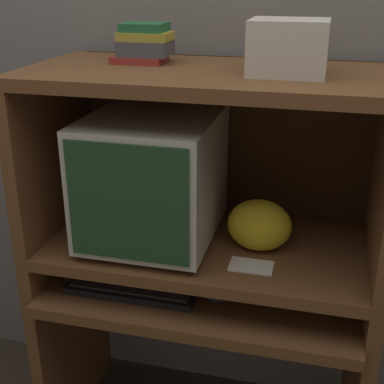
% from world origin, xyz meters
% --- Properties ---
extents(wall_back, '(6.00, 0.06, 2.60)m').
position_xyz_m(wall_back, '(0.00, 0.58, 1.30)').
color(wall_back, gray).
rests_on(wall_back, ground_plane).
extents(desk_base, '(1.03, 0.56, 0.66)m').
position_xyz_m(desk_base, '(0.00, 0.22, 0.42)').
color(desk_base, brown).
rests_on(desk_base, ground_plane).
extents(desk_monitor_shelf, '(1.03, 0.52, 0.13)m').
position_xyz_m(desk_monitor_shelf, '(0.00, 0.26, 0.76)').
color(desk_monitor_shelf, brown).
rests_on(desk_monitor_shelf, desk_base).
extents(hutch_upper, '(1.03, 0.52, 0.52)m').
position_xyz_m(hutch_upper, '(0.00, 0.29, 1.15)').
color(hutch_upper, brown).
rests_on(hutch_upper, desk_monitor_shelf).
extents(crt_monitor, '(0.37, 0.44, 0.39)m').
position_xyz_m(crt_monitor, '(-0.17, 0.24, 0.99)').
color(crt_monitor, beige).
rests_on(crt_monitor, desk_monitor_shelf).
extents(keyboard, '(0.40, 0.15, 0.03)m').
position_xyz_m(keyboard, '(-0.20, 0.13, 0.67)').
color(keyboard, black).
rests_on(keyboard, desk_base).
extents(mouse, '(0.07, 0.05, 0.03)m').
position_xyz_m(mouse, '(0.06, 0.13, 0.67)').
color(mouse, '#28282B').
rests_on(mouse, desk_base).
extents(snack_bag, '(0.19, 0.14, 0.16)m').
position_xyz_m(snack_bag, '(0.16, 0.24, 0.87)').
color(snack_bag, gold).
rests_on(snack_bag, desk_monitor_shelf).
extents(book_stack, '(0.17, 0.12, 0.11)m').
position_xyz_m(book_stack, '(-0.21, 0.33, 1.37)').
color(book_stack, maroon).
rests_on(book_stack, hutch_upper).
extents(paper_card, '(0.12, 0.08, 0.00)m').
position_xyz_m(paper_card, '(0.16, 0.13, 0.79)').
color(paper_card, white).
rests_on(paper_card, desk_monitor_shelf).
extents(storage_box, '(0.20, 0.17, 0.14)m').
position_xyz_m(storage_box, '(0.21, 0.23, 1.38)').
color(storage_box, beige).
rests_on(storage_box, hutch_upper).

